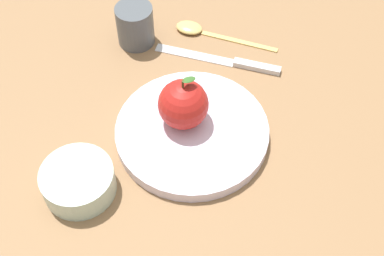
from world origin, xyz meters
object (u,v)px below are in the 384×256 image
(knife, at_px, (229,61))
(cup, at_px, (135,23))
(spoon, at_px, (201,31))
(apple, at_px, (183,104))
(side_bowl, at_px, (78,180))
(dinner_plate, at_px, (192,131))

(knife, bearing_deg, cup, 127.90)
(spoon, bearing_deg, apple, -131.14)
(apple, height_order, knife, apple)
(side_bowl, bearing_deg, dinner_plate, -2.80)
(side_bowl, relative_size, spoon, 0.64)
(cup, distance_m, knife, 0.17)
(knife, bearing_deg, dinner_plate, -145.46)
(apple, distance_m, knife, 0.17)
(cup, bearing_deg, spoon, -23.56)
(spoon, bearing_deg, dinner_plate, -127.46)
(cup, height_order, spoon, cup)
(dinner_plate, distance_m, apple, 0.05)
(apple, relative_size, cup, 1.24)
(dinner_plate, bearing_deg, apple, 97.03)
(knife, distance_m, spoon, 0.09)
(dinner_plate, relative_size, cup, 3.21)
(apple, height_order, spoon, apple)
(apple, xyz_separation_m, spoon, (0.14, 0.16, -0.05))
(dinner_plate, bearing_deg, cup, 81.66)
(side_bowl, height_order, cup, cup)
(cup, xyz_separation_m, knife, (0.10, -0.13, -0.04))
(knife, xyz_separation_m, spoon, (0.00, 0.09, 0.00))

